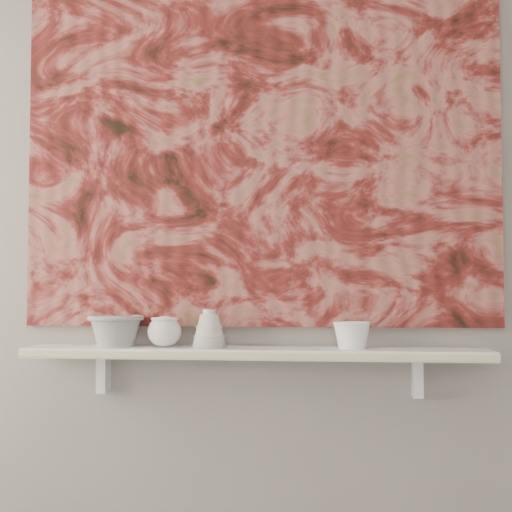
# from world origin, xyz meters

# --- Properties ---
(wall_back) EXTENTS (3.60, 0.00, 3.60)m
(wall_back) POSITION_xyz_m (0.00, 1.60, 1.35)
(wall_back) COLOR gray
(wall_back) RESTS_ON floor
(shelf) EXTENTS (1.40, 0.18, 0.03)m
(shelf) POSITION_xyz_m (0.00, 1.51, 0.92)
(shelf) COLOR white
(shelf) RESTS_ON wall_back
(shelf_stripe) EXTENTS (1.40, 0.01, 0.02)m
(shelf_stripe) POSITION_xyz_m (0.00, 1.41, 0.92)
(shelf_stripe) COLOR beige
(shelf_stripe) RESTS_ON shelf
(bracket_left) EXTENTS (0.03, 0.06, 0.12)m
(bracket_left) POSITION_xyz_m (-0.49, 1.57, 0.84)
(bracket_left) COLOR white
(bracket_left) RESTS_ON wall_back
(bracket_right) EXTENTS (0.03, 0.06, 0.12)m
(bracket_right) POSITION_xyz_m (0.49, 1.57, 0.84)
(bracket_right) COLOR white
(bracket_right) RESTS_ON wall_back
(painting) EXTENTS (1.50, 0.02, 1.10)m
(painting) POSITION_xyz_m (0.00, 1.59, 1.54)
(painting) COLOR maroon
(painting) RESTS_ON wall_back
(house_motif) EXTENTS (0.09, 0.00, 0.08)m
(house_motif) POSITION_xyz_m (0.45, 1.57, 1.23)
(house_motif) COLOR black
(house_motif) RESTS_ON painting
(bowl_grey) EXTENTS (0.19, 0.19, 0.10)m
(bowl_grey) POSITION_xyz_m (-0.43, 1.51, 0.98)
(bowl_grey) COLOR gray
(bowl_grey) RESTS_ON shelf
(cup_cream) EXTENTS (0.12, 0.12, 0.09)m
(cup_cream) POSITION_xyz_m (-0.28, 1.51, 0.98)
(cup_cream) COLOR silver
(cup_cream) RESTS_ON shelf
(bell_vessel) EXTENTS (0.12, 0.12, 0.12)m
(bell_vessel) POSITION_xyz_m (-0.14, 1.51, 0.99)
(bell_vessel) COLOR beige
(bell_vessel) RESTS_ON shelf
(bowl_white) EXTENTS (0.14, 0.14, 0.08)m
(bowl_white) POSITION_xyz_m (0.29, 1.51, 0.97)
(bowl_white) COLOR white
(bowl_white) RESTS_ON shelf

